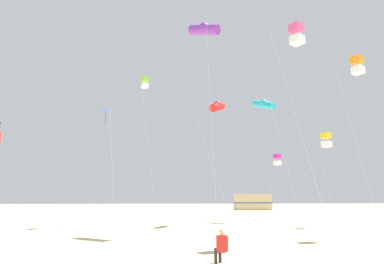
# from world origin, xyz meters

# --- Properties ---
(kite_flyer_standing) EXTENTS (0.44, 0.56, 1.16)m
(kite_flyer_standing) POSITION_xyz_m (0.16, 4.09, 0.61)
(kite_flyer_standing) COLOR red
(kite_flyer_standing) RESTS_ON ground
(kite_tube_violet) EXTENTS (2.33, 2.18, 14.55)m
(kite_tube_violet) POSITION_xyz_m (0.58, 12.47, 13.84)
(kite_tube_violet) COLOR silver
(kite_tube_violet) RESTS_ON ground
(kite_box_lime) EXTENTS (1.97, 1.97, 14.21)m
(kite_box_lime) POSITION_xyz_m (-4.44, 22.33, 13.60)
(kite_box_lime) COLOR silver
(kite_box_lime) RESTS_ON ground
(kite_tube_scarlet) EXTENTS (3.34, 3.70, 10.76)m
(kite_tube_scarlet) POSITION_xyz_m (2.38, 18.58, 10.05)
(kite_tube_scarlet) COLOR silver
(kite_tube_scarlet) RESTS_ON ground
(kite_box_gold) EXTENTS (1.18, 1.18, 7.26)m
(kite_box_gold) POSITION_xyz_m (10.72, 16.13, 6.67)
(kite_box_gold) COLOR silver
(kite_box_gold) RESTS_ON ground
(kite_box_magenta) EXTENTS (2.61, 2.61, 6.65)m
(kite_box_magenta) POSITION_xyz_m (9.46, 24.06, 6.07)
(kite_box_magenta) COLOR silver
(kite_box_magenta) RESTS_ON ground
(kite_box_orange) EXTENTS (1.51, 1.66, 10.86)m
(kite_box_orange) POSITION_xyz_m (9.92, 10.06, 10.26)
(kite_box_orange) COLOR silver
(kite_box_orange) RESTS_ON ground
(kite_diamond_blue) EXTENTS (1.75, 1.75, 9.42)m
(kite_diamond_blue) POSITION_xyz_m (-7.00, 17.54, 8.83)
(kite_diamond_blue) COLOR silver
(kite_diamond_blue) RESTS_ON ground
(kite_box_rainbow) EXTENTS (1.96, 1.96, 11.51)m
(kite_box_rainbow) POSITION_xyz_m (5.15, 7.85, 10.91)
(kite_box_rainbow) COLOR silver
(kite_box_rainbow) RESTS_ON ground
(kite_tube_cyan) EXTENTS (3.85, 4.02, 12.08)m
(kite_tube_cyan) POSITION_xyz_m (7.60, 21.74, 11.38)
(kite_tube_cyan) COLOR silver
(kite_tube_cyan) RESTS_ON ground
(rv_van_tan) EXTENTS (6.49, 2.48, 2.80)m
(rv_van_tan) POSITION_xyz_m (12.88, 47.30, 1.39)
(rv_van_tan) COLOR #C6B28C
(rv_van_tan) RESTS_ON ground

